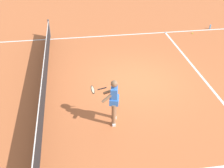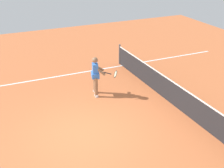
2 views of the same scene
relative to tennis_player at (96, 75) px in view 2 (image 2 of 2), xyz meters
The scene contains 4 objects.
ground_plane 2.87m from the tennis_player, 30.28° to the right, with size 25.59×25.59×0.00m, color #C66638.
sideline_left_marking 2.86m from the tennis_player, 149.67° to the right, with size 0.10×17.68×0.01m, color white.
court_net 3.30m from the tennis_player, 43.77° to the left, with size 10.13×0.08×0.97m.
tennis_player is the anchor object (origin of this frame).
Camera 2 is at (7.87, -2.55, 5.55)m, focal length 50.21 mm.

